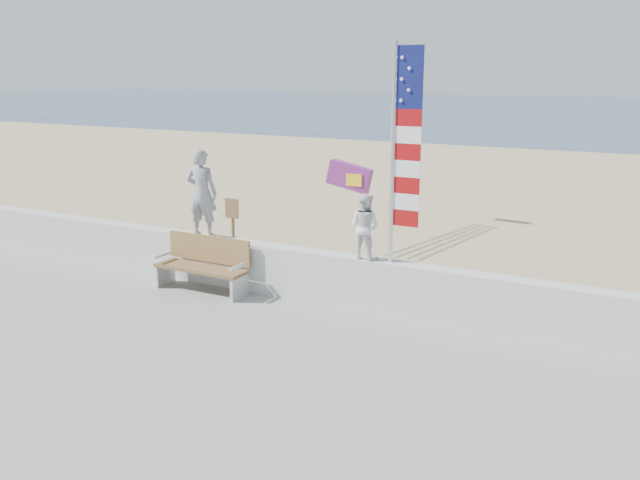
# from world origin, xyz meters

# --- Properties ---
(ground) EXTENTS (220.00, 220.00, 0.00)m
(ground) POSITION_xyz_m (0.00, 0.00, 0.00)
(ground) COLOR #2E445D
(ground) RESTS_ON ground
(sand) EXTENTS (90.00, 40.00, 0.08)m
(sand) POSITION_xyz_m (0.00, 9.00, 0.04)
(sand) COLOR tan
(sand) RESTS_ON ground
(boardwalk) EXTENTS (50.00, 12.40, 0.10)m
(boardwalk) POSITION_xyz_m (0.00, -4.00, 0.13)
(boardwalk) COLOR gray
(boardwalk) RESTS_ON sand
(seawall) EXTENTS (30.00, 0.35, 0.90)m
(seawall) POSITION_xyz_m (0.00, 2.00, 0.63)
(seawall) COLOR silver
(seawall) RESTS_ON boardwalk
(adult) EXTENTS (0.66, 0.50, 1.64)m
(adult) POSITION_xyz_m (-2.42, 2.00, 1.90)
(adult) COLOR gray
(adult) RESTS_ON seawall
(child) EXTENTS (0.58, 0.47, 1.10)m
(child) POSITION_xyz_m (0.93, 2.00, 1.63)
(child) COLOR silver
(child) RESTS_ON seawall
(bench) EXTENTS (1.80, 0.57, 1.00)m
(bench) POSITION_xyz_m (-2.09, 1.55, 0.69)
(bench) COLOR brown
(bench) RESTS_ON boardwalk
(flag) EXTENTS (0.50, 0.08, 3.50)m
(flag) POSITION_xyz_m (1.53, 2.00, 2.99)
(flag) COLOR silver
(flag) RESTS_ON seawall
(parafoil_kite) EXTENTS (0.95, 0.30, 0.64)m
(parafoil_kite) POSITION_xyz_m (-0.29, 4.00, 2.09)
(parafoil_kite) COLOR red
(parafoil_kite) RESTS_ON ground
(sign) EXTENTS (0.32, 0.07, 1.46)m
(sign) POSITION_xyz_m (-2.75, 3.40, 0.94)
(sign) COLOR brown
(sign) RESTS_ON sand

